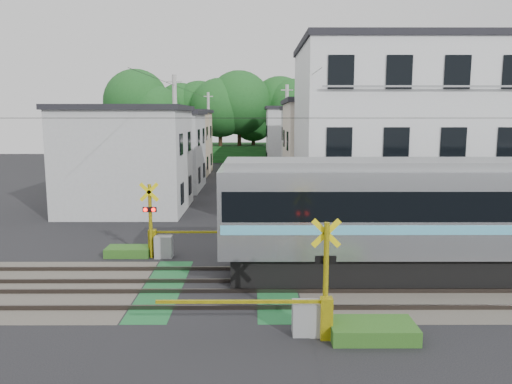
{
  "coord_description": "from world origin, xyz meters",
  "views": [
    {
      "loc": [
        1.16,
        -15.95,
        5.66
      ],
      "look_at": [
        1.23,
        5.0,
        2.47
      ],
      "focal_mm": 35.0,
      "sensor_mm": 36.0,
      "label": 1
    }
  ],
  "objects_px": {
    "crossing_signal_near": "(309,309)",
    "apartment_block": "(399,136)",
    "pedestrian": "(260,172)",
    "crossing_signal_far": "(162,240)"
  },
  "relations": [
    {
      "from": "pedestrian",
      "to": "crossing_signal_near",
      "type": "bearing_deg",
      "value": 82.14
    },
    {
      "from": "apartment_block",
      "to": "pedestrian",
      "type": "relative_size",
      "value": 6.08
    },
    {
      "from": "crossing_signal_near",
      "to": "pedestrian",
      "type": "xyz_separation_m",
      "value": [
        -0.95,
        30.91,
        0.13
      ]
    },
    {
      "from": "crossing_signal_far",
      "to": "apartment_block",
      "type": "xyz_separation_m",
      "value": [
        11.09,
        5.84,
        3.94
      ]
    },
    {
      "from": "apartment_block",
      "to": "pedestrian",
      "type": "height_order",
      "value": "apartment_block"
    },
    {
      "from": "crossing_signal_far",
      "to": "pedestrian",
      "type": "relative_size",
      "value": 2.82
    },
    {
      "from": "crossing_signal_near",
      "to": "crossing_signal_far",
      "type": "height_order",
      "value": "same"
    },
    {
      "from": "crossing_signal_far",
      "to": "apartment_block",
      "type": "distance_m",
      "value": 13.14
    },
    {
      "from": "crossing_signal_near",
      "to": "apartment_block",
      "type": "height_order",
      "value": "apartment_block"
    },
    {
      "from": "crossing_signal_far",
      "to": "apartment_block",
      "type": "height_order",
      "value": "apartment_block"
    }
  ]
}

